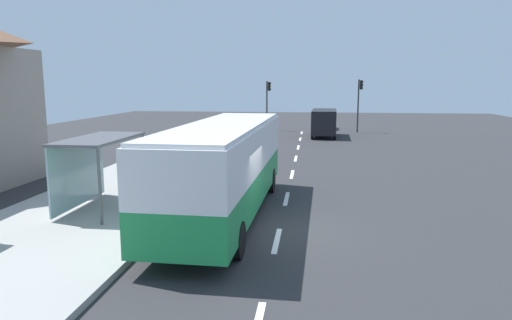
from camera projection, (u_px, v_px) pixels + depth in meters
ground_plane at (292, 159)px, 28.22m from camera, size 56.00×92.00×0.04m
sidewalk_platform at (105, 204)px, 17.22m from camera, size 6.20×30.00×0.18m
lane_stripe_seg_1 at (277, 240)px, 13.50m from camera, size 0.16×2.20×0.01m
lane_stripe_seg_2 at (287, 199)px, 18.39m from camera, size 0.16×2.20×0.01m
lane_stripe_seg_3 at (292, 174)px, 23.29m from camera, size 0.16×2.20×0.01m
lane_stripe_seg_4 at (296, 159)px, 28.19m from camera, size 0.16×2.20×0.01m
lane_stripe_seg_5 at (298, 147)px, 33.08m from camera, size 0.16×2.20×0.01m
lane_stripe_seg_6 at (300, 139)px, 37.98m from camera, size 0.16×2.20×0.01m
lane_stripe_seg_7 at (302, 133)px, 42.88m from camera, size 0.16×2.20×0.01m
bus at (224, 164)px, 15.63m from camera, size 2.78×11.07×3.21m
white_van at (324, 121)px, 39.47m from camera, size 2.19×5.27×2.30m
sedan_near at (323, 121)px, 46.62m from camera, size 1.91×4.43×1.52m
recycling_bin_blue at (164, 189)px, 17.17m from camera, size 0.52×0.52×0.95m
recycling_bin_red at (170, 185)px, 17.86m from camera, size 0.52×0.52×0.95m
traffic_light_near_side at (359, 97)px, 42.87m from camera, size 0.49×0.28×4.88m
traffic_light_far_side at (268, 98)px, 44.69m from camera, size 0.49×0.28×4.74m
bus_shelter at (92, 154)px, 16.13m from camera, size 1.80×4.00×2.50m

